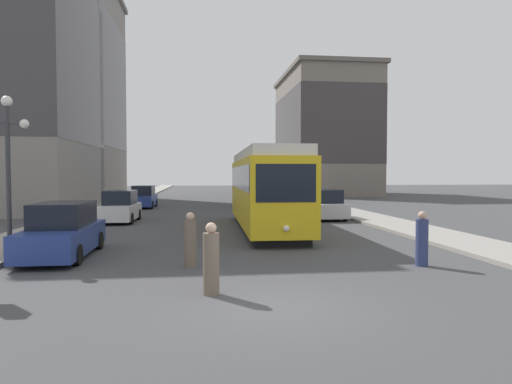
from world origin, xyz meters
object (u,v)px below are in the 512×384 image
Objects in this scene: transit_bus at (276,184)px; parked_car_right_far at (324,205)px; parked_car_left_near at (120,207)px; pedestrian_crossing_near at (190,241)px; pedestrian_on_sidewalk at (211,261)px; streetcar at (265,187)px; lamp_post_left_near at (8,149)px; parked_car_left_mid at (143,197)px; parked_car_left_far at (63,232)px; pedestrian_crossing_far at (422,240)px.

transit_bus reaches higher than parked_car_right_far.
parked_car_left_near is 12.19m from parked_car_right_far.
transit_bus reaches higher than pedestrian_crossing_near.
parked_car_right_far reaches higher than pedestrian_on_sidewalk.
parked_car_left_near is at bearing 150.85° from streetcar.
lamp_post_left_near reaches higher than parked_car_left_near.
transit_bus is 2.65× the size of parked_car_left_mid.
parked_car_left_near is 11.19m from parked_car_left_far.
streetcar reaches higher than parked_car_left_near.
parked_car_right_far is 18.52m from pedestrian_on_sidewalk.
parked_car_left_far is at bearing -88.46° from parked_car_left_mid.
parked_car_left_mid and parked_car_right_far have the same top height.
parked_car_left_near reaches higher than pedestrian_crossing_near.
streetcar is at bearing -28.48° from parked_car_left_near.
parked_car_left_far is at bearing -88.16° from parked_car_left_near.
transit_bus reaches higher than parked_car_left_mid.
pedestrian_crossing_near is (-3.52, -8.82, -1.34)m from streetcar.
parked_car_right_far is at bearing 49.03° from streetcar.
parked_car_left_far is (-7.78, -6.64, -1.26)m from streetcar.
pedestrian_on_sidewalk is (-7.40, -16.97, -0.07)m from parked_car_right_far.
pedestrian_on_sidewalk is at bearing 64.10° from parked_car_right_far.
streetcar is at bearing -62.26° from parked_car_left_mid.
pedestrian_crossing_far is 0.31× the size of lamp_post_left_near.
streetcar is 10.30m from parked_car_left_far.
lamp_post_left_near reaches higher than parked_car_left_far.
pedestrian_crossing_near is at bearing -26.84° from parked_car_left_far.
pedestrian_crossing_far is (-1.00, -14.44, -0.07)m from parked_car_right_far.
streetcar is 16.00m from transit_bus.
lamp_post_left_near is at bearing 165.08° from parked_car_left_far.
parked_car_left_mid is 27.73m from pedestrian_crossing_far.
parked_car_left_mid is at bearing 71.11° from pedestrian_crossing_near.
transit_bus is at bearing -86.11° from parked_car_right_far.
pedestrian_on_sidewalk is 0.32× the size of lamp_post_left_near.
pedestrian_crossing_far is (11.19, -2.93, -0.07)m from parked_car_left_far.
streetcar reaches higher than parked_car_left_mid.
parked_car_left_mid is 0.97× the size of parked_car_right_far.
pedestrian_crossing_near is 3.33m from pedestrian_on_sidewalk.
lamp_post_left_near reaches higher than pedestrian_on_sidewalk.
streetcar is 9.59m from pedestrian_crossing_near.
transit_bus is 6.94× the size of pedestrian_crossing_far.
parked_car_left_near and parked_car_right_far have the same top height.
streetcar reaches higher than parked_car_right_far.
pedestrian_crossing_near is at bearing -2.07° from pedestrian_on_sidewalk.
transit_bus is 28.49m from pedestrian_on_sidewalk.
parked_car_left_mid is at bearing -44.23° from parked_car_right_far.
transit_bus is (3.23, 15.67, -0.15)m from streetcar.
lamp_post_left_near reaches higher than pedestrian_crossing_near.
streetcar is 1.11× the size of transit_bus.
lamp_post_left_near is at bearing -98.25° from parked_car_left_near.
pedestrian_crossing_far is (6.93, -0.75, 0.01)m from pedestrian_crossing_near.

